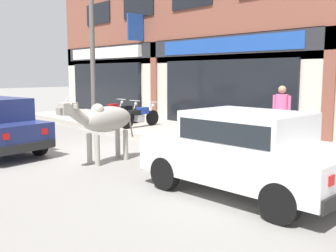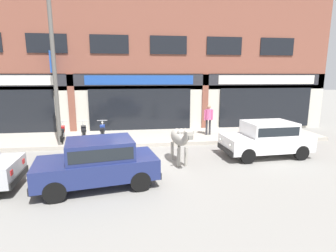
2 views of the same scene
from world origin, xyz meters
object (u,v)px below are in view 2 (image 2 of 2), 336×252
at_px(car_2, 98,161).
at_px(pedestrian, 209,117).
at_px(cow, 180,138).
at_px(car_1, 267,137).
at_px(utility_pole, 55,74).
at_px(motorcycle_1, 84,133).
at_px(motorcycle_2, 103,132).
at_px(motorcycle_0, 62,133).

xyz_separation_m(car_2, pedestrian, (5.02, 5.61, 0.35)).
xyz_separation_m(cow, pedestrian, (2.24, 3.88, 0.16)).
relative_size(car_1, utility_pole, 0.58).
height_order(motorcycle_1, utility_pole, utility_pole).
bearing_deg(car_1, motorcycle_2, 155.91).
bearing_deg(car_1, motorcycle_1, 158.77).
xyz_separation_m(motorcycle_0, utility_pole, (0.09, -0.79, 2.80)).
height_order(cow, utility_pole, utility_pole).
distance_m(motorcycle_1, utility_pole, 3.04).
bearing_deg(cow, motorcycle_1, 139.94).
height_order(cow, car_1, cow).
bearing_deg(pedestrian, motorcycle_1, -176.46).
height_order(car_2, motorcycle_1, car_2).
relative_size(car_2, motorcycle_0, 2.11).
bearing_deg(car_2, motorcycle_1, 104.59).
xyz_separation_m(pedestrian, utility_pole, (-7.31, -1.12, 2.20)).
distance_m(car_2, pedestrian, 7.54).
bearing_deg(pedestrian, motorcycle_0, -177.46).
relative_size(motorcycle_0, motorcycle_1, 1.00).
distance_m(motorcycle_2, utility_pole, 3.43).
relative_size(car_1, pedestrian, 2.30).
bearing_deg(motorcycle_2, pedestrian, 3.48).
distance_m(motorcycle_2, pedestrian, 5.53).
bearing_deg(motorcycle_1, utility_pole, -142.36).
bearing_deg(car_1, pedestrian, 113.19).
relative_size(pedestrian, utility_pole, 0.25).
height_order(car_1, utility_pole, utility_pole).
bearing_deg(car_2, utility_pole, 117.01).
bearing_deg(utility_pole, pedestrian, 8.67).
xyz_separation_m(car_2, motorcycle_2, (-0.47, 5.28, -0.25)).
bearing_deg(motorcycle_0, motorcycle_2, -0.13).
xyz_separation_m(car_1, pedestrian, (-1.48, 3.45, 0.35)).
relative_size(car_2, motorcycle_2, 2.10).
bearing_deg(car_1, car_2, -161.60).
height_order(car_1, pedestrian, pedestrian).
bearing_deg(car_1, motorcycle_0, 160.65).
bearing_deg(motorcycle_2, motorcycle_1, -176.05).
distance_m(car_2, motorcycle_2, 5.30).
bearing_deg(motorcycle_2, car_1, -24.09).
distance_m(car_1, car_2, 6.85).
bearing_deg(motorcycle_1, motorcycle_2, 3.95).
distance_m(car_1, motorcycle_1, 8.43).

